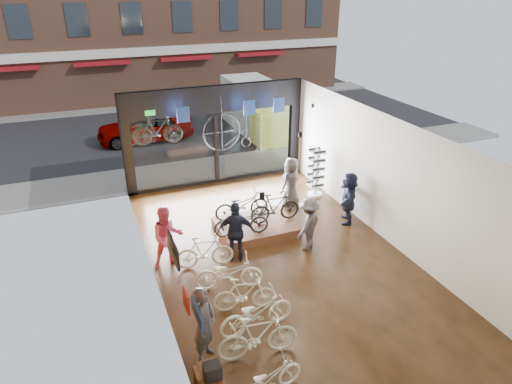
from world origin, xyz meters
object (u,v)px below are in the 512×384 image
display_bike_right (242,205)px  display_bike_mid (275,207)px  street_car (145,126)px  sunglasses_rack (316,173)px  floor_bike_4 (229,273)px  customer_4 (291,182)px  box_truck (260,110)px  floor_bike_0 (268,379)px  floor_bike_3 (245,294)px  display_platform (255,227)px  customer_0 (204,324)px  floor_bike_2 (256,313)px  hung_bike (157,130)px  customer_3 (308,224)px  customer_2 (236,232)px  floor_bike_1 (258,336)px  floor_bike_5 (205,252)px  penny_farthing (230,133)px  display_bike_left (241,222)px  customer_1 (168,237)px  customer_5 (349,198)px

display_bike_right → display_bike_mid: bearing=-122.6°
display_bike_right → street_car: bearing=9.7°
sunglasses_rack → floor_bike_4: bearing=-156.7°
display_bike_mid → customer_4: 1.84m
box_truck → floor_bike_0: box_truck is taller
floor_bike_3 → display_bike_mid: display_bike_mid is taller
display_platform → customer_0: 5.47m
floor_bike_2 → hung_bike: (-0.77, 6.65, 2.45)m
customer_3 → customer_2: bearing=-39.3°
floor_bike_3 → display_platform: floor_bike_3 is taller
display_bike_right → floor_bike_1: bearing=164.5°
floor_bike_5 → penny_farthing: bearing=-19.4°
floor_bike_1 → customer_2: 3.75m
display_bike_left → hung_bike: size_ratio=1.06×
display_platform → penny_farthing: (0.09, 2.61, 2.35)m
floor_bike_3 → customer_1: customer_1 is taller
customer_1 → street_car: bearing=85.4°
customer_5 → sunglasses_rack: size_ratio=0.95×
display_bike_mid → customer_2: 2.09m
display_bike_mid → hung_bike: (-3.03, 2.59, 2.13)m
floor_bike_2 → floor_bike_1: bearing=155.3°
street_car → display_bike_right: bearing=8.5°
floor_bike_1 → floor_bike_5: 3.65m
floor_bike_0 → sunglasses_rack: size_ratio=0.84×
street_car → display_bike_left: 10.84m
floor_bike_0 → sunglasses_rack: (5.12, 7.58, 0.51)m
floor_bike_4 → floor_bike_1: bearing=-170.4°
floor_bike_2 → street_car: bearing=-4.7°
customer_5 → street_car: bearing=-123.9°
customer_2 → floor_bike_0: bearing=99.3°
floor_bike_3 → display_bike_right: size_ratio=0.87×
hung_bike → floor_bike_4: bearing=-166.1°
display_bike_right → customer_5: size_ratio=1.02×
display_platform → display_bike_right: 0.84m
box_truck → floor_bike_0: (-6.06, -15.23, -0.85)m
floor_bike_0 → hung_bike: bearing=-8.6°
customer_5 → penny_farthing: 4.60m
floor_bike_3 → customer_1: (-1.30, 2.56, 0.44)m
display_platform → customer_1: bearing=-163.6°
sunglasses_rack → hung_bike: hung_bike is taller
floor_bike_2 → floor_bike_4: bearing=-2.4°
sunglasses_rack → display_bike_left: bearing=-167.5°
display_bike_right → hung_bike: 3.62m
floor_bike_3 → floor_bike_5: bearing=22.4°
floor_bike_1 → floor_bike_2: (0.27, 0.77, -0.05)m
floor_bike_0 → sunglasses_rack: 9.17m
floor_bike_0 → floor_bike_1: (0.21, 1.01, 0.12)m
floor_bike_2 → display_bike_left: (0.97, 3.66, 0.26)m
customer_0 → sunglasses_rack: size_ratio=0.96×
floor_bike_1 → customer_5: (4.97, 4.44, 0.34)m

